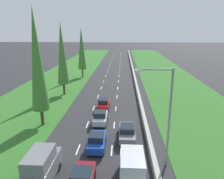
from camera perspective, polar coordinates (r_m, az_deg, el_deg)
name	(u,v)px	position (r m, az deg, el deg)	size (l,w,h in m)	color
ground_plane	(113,74)	(59.53, 0.24, 4.24)	(300.00, 300.00, 0.00)	#28282B
grass_verge_left	(68,73)	(61.43, -11.67, 4.30)	(14.00, 140.00, 0.04)	#2D6623
grass_verge_right	(165,74)	(60.57, 13.96, 3.99)	(14.00, 140.00, 0.04)	#2D6623
median_barrier	(133,72)	(59.45, 5.75, 4.56)	(0.44, 120.00, 0.85)	#9E9B93
lane_markings	(113,74)	(59.52, 0.24, 4.25)	(3.64, 116.00, 0.01)	white
maroon_hatchback_centre_lane	(82,179)	(17.94, -8.02, -22.75)	(1.74, 3.90, 1.72)	maroon
grey_van_left_lane	(41,167)	(18.90, -18.46, -19.14)	(1.96, 4.90, 2.82)	slate
blue_hatchback_centre_lane	(97,141)	(22.69, -4.09, -13.63)	(1.74, 3.90, 1.72)	#1E47B7
silver_van_right_lane	(132,170)	(17.84, 5.39, -20.64)	(1.96, 4.90, 2.82)	silver
silver_hatchback_centre_lane	(100,117)	(28.21, -3.15, -7.45)	(1.74, 3.90, 1.72)	silver
grey_sedan_right_lane	(127,132)	(24.51, 4.07, -11.31)	(1.82, 4.50, 1.64)	slate
red_hatchback_centre_lane	(104,104)	(33.06, -2.27, -3.87)	(1.74, 3.90, 1.72)	red
poplar_tree_second	(37,61)	(27.15, -19.54, 7.35)	(2.17, 2.17, 14.68)	#4C3823
poplar_tree_third	(62,54)	(39.98, -13.31, 9.35)	(2.13, 2.13, 13.38)	#4C3823
poplar_tree_fourth	(82,49)	(54.76, -8.17, 10.83)	(2.11, 2.11, 12.56)	#4C3823
street_light_mast	(166,111)	(18.79, 14.26, -5.74)	(3.20, 0.28, 9.00)	gray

